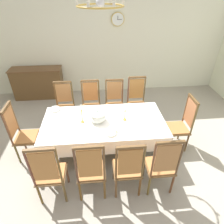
{
  "coord_description": "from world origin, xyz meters",
  "views": [
    {
      "loc": [
        -0.11,
        -2.74,
        2.91
      ],
      "look_at": [
        0.15,
        0.11,
        0.98
      ],
      "focal_mm": 30.76,
      "sensor_mm": 36.0,
      "label": 1
    }
  ],
  "objects_px": {
    "chair_north_b": "(91,103)",
    "chandelier": "(100,5)",
    "bowl_near_right": "(55,109)",
    "candlestick_west": "(82,115)",
    "chair_south_c": "(128,167)",
    "bowl_near_left": "(111,133)",
    "spoon_secondary": "(49,110)",
    "candlestick_east": "(125,114)",
    "dining_table": "(104,124)",
    "chair_south_d": "(162,164)",
    "chair_north_d": "(137,101)",
    "mounted_clock": "(118,19)",
    "chair_south_b": "(91,170)",
    "sideboard": "(38,83)",
    "chair_south_a": "(49,172)",
    "chair_north_c": "(115,102)",
    "spoon_primary": "(117,133)",
    "chair_head_east": "(181,124)",
    "chair_north_a": "(65,105)",
    "chair_head_west": "(21,133)",
    "soup_tureen": "(98,116)"
  },
  "relations": [
    {
      "from": "chair_north_b",
      "to": "candlestick_west",
      "type": "height_order",
      "value": "candlestick_west"
    },
    {
      "from": "chair_head_east",
      "to": "bowl_near_right",
      "type": "height_order",
      "value": "chair_head_east"
    },
    {
      "from": "chair_north_d",
      "to": "candlestick_east",
      "type": "bearing_deg",
      "value": 65.69
    },
    {
      "from": "chair_north_b",
      "to": "chandelier",
      "type": "distance_m",
      "value": 2.34
    },
    {
      "from": "chair_south_b",
      "to": "chair_head_west",
      "type": "xyz_separation_m",
      "value": [
        -1.3,
        0.98,
        -0.0
      ]
    },
    {
      "from": "dining_table",
      "to": "mounted_clock",
      "type": "height_order",
      "value": "mounted_clock"
    },
    {
      "from": "chair_north_b",
      "to": "chandelier",
      "type": "xyz_separation_m",
      "value": [
        0.25,
        -0.98,
        2.11
      ]
    },
    {
      "from": "spoon_secondary",
      "to": "chair_north_b",
      "type": "bearing_deg",
      "value": 45.17
    },
    {
      "from": "chair_south_c",
      "to": "bowl_near_right",
      "type": "xyz_separation_m",
      "value": [
        -1.28,
        1.44,
        0.21
      ]
    },
    {
      "from": "dining_table",
      "to": "chair_south_d",
      "type": "relative_size",
      "value": 1.94
    },
    {
      "from": "spoon_primary",
      "to": "chandelier",
      "type": "distance_m",
      "value": 1.96
    },
    {
      "from": "chair_north_a",
      "to": "chair_north_c",
      "type": "relative_size",
      "value": 1.0
    },
    {
      "from": "chair_north_c",
      "to": "candlestick_east",
      "type": "bearing_deg",
      "value": 95.13
    },
    {
      "from": "sideboard",
      "to": "mounted_clock",
      "type": "height_order",
      "value": "mounted_clock"
    },
    {
      "from": "dining_table",
      "to": "chair_head_east",
      "type": "height_order",
      "value": "chair_head_east"
    },
    {
      "from": "candlestick_west",
      "to": "chandelier",
      "type": "xyz_separation_m",
      "value": [
        0.4,
        0.0,
        1.76
      ]
    },
    {
      "from": "dining_table",
      "to": "chair_head_west",
      "type": "relative_size",
      "value": 1.93
    },
    {
      "from": "soup_tureen",
      "to": "candlestick_east",
      "type": "bearing_deg",
      "value": 0.0
    },
    {
      "from": "chair_south_b",
      "to": "candlestick_east",
      "type": "distance_m",
      "value": 1.21
    },
    {
      "from": "dining_table",
      "to": "chair_south_b",
      "type": "height_order",
      "value": "chair_south_b"
    },
    {
      "from": "chair_head_east",
      "to": "chandelier",
      "type": "height_order",
      "value": "chandelier"
    },
    {
      "from": "bowl_near_right",
      "to": "candlestick_west",
      "type": "bearing_deg",
      "value": -38.79
    },
    {
      "from": "chair_head_west",
      "to": "sideboard",
      "type": "relative_size",
      "value": 0.82
    },
    {
      "from": "dining_table",
      "to": "sideboard",
      "type": "xyz_separation_m",
      "value": [
        -1.81,
        2.45,
        -0.23
      ]
    },
    {
      "from": "chair_south_b",
      "to": "chair_north_b",
      "type": "bearing_deg",
      "value": 90.0
    },
    {
      "from": "mounted_clock",
      "to": "chair_south_b",
      "type": "bearing_deg",
      "value": -102.35
    },
    {
      "from": "chair_north_d",
      "to": "chair_north_b",
      "type": "bearing_deg",
      "value": 0.13
    },
    {
      "from": "chair_south_a",
      "to": "chair_south_c",
      "type": "xyz_separation_m",
      "value": [
        1.17,
        0.0,
        -0.02
      ]
    },
    {
      "from": "chair_north_c",
      "to": "bowl_near_right",
      "type": "relative_size",
      "value": 5.62
    },
    {
      "from": "chair_north_a",
      "to": "chair_north_b",
      "type": "relative_size",
      "value": 0.99
    },
    {
      "from": "chair_south_b",
      "to": "candlestick_west",
      "type": "bearing_deg",
      "value": 98.52
    },
    {
      "from": "candlestick_west",
      "to": "candlestick_east",
      "type": "bearing_deg",
      "value": 0.0
    },
    {
      "from": "chair_south_a",
      "to": "chair_north_d",
      "type": "distance_m",
      "value": 2.59
    },
    {
      "from": "chair_north_b",
      "to": "chair_head_west",
      "type": "relative_size",
      "value": 0.94
    },
    {
      "from": "bowl_near_right",
      "to": "spoon_primary",
      "type": "relative_size",
      "value": 1.12
    },
    {
      "from": "bowl_near_left",
      "to": "spoon_secondary",
      "type": "relative_size",
      "value": 1.09
    },
    {
      "from": "chair_north_c",
      "to": "spoon_primary",
      "type": "distance_m",
      "value": 1.36
    },
    {
      "from": "chair_north_b",
      "to": "candlestick_west",
      "type": "distance_m",
      "value": 1.05
    },
    {
      "from": "chair_north_b",
      "to": "chair_north_d",
      "type": "relative_size",
      "value": 0.96
    },
    {
      "from": "chair_north_d",
      "to": "bowl_near_right",
      "type": "distance_m",
      "value": 1.89
    },
    {
      "from": "chair_south_a",
      "to": "chair_north_d",
      "type": "relative_size",
      "value": 1.04
    },
    {
      "from": "candlestick_east",
      "to": "spoon_secondary",
      "type": "distance_m",
      "value": 1.57
    },
    {
      "from": "chair_head_east",
      "to": "chair_north_a",
      "type": "bearing_deg",
      "value": 67.99
    },
    {
      "from": "mounted_clock",
      "to": "bowl_near_left",
      "type": "bearing_deg",
      "value": -98.46
    },
    {
      "from": "chandelier",
      "to": "spoon_primary",
      "type": "bearing_deg",
      "value": -59.66
    },
    {
      "from": "chair_north_b",
      "to": "candlestick_east",
      "type": "relative_size",
      "value": 3.44
    },
    {
      "from": "chandelier",
      "to": "mounted_clock",
      "type": "bearing_deg",
      "value": 78.37
    },
    {
      "from": "candlestick_west",
      "to": "chair_head_west",
      "type": "bearing_deg",
      "value": -180.0
    },
    {
      "from": "candlestick_east",
      "to": "sideboard",
      "type": "bearing_deg",
      "value": 132.01
    },
    {
      "from": "chair_north_b",
      "to": "soup_tureen",
      "type": "bearing_deg",
      "value": 98.27
    }
  ]
}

